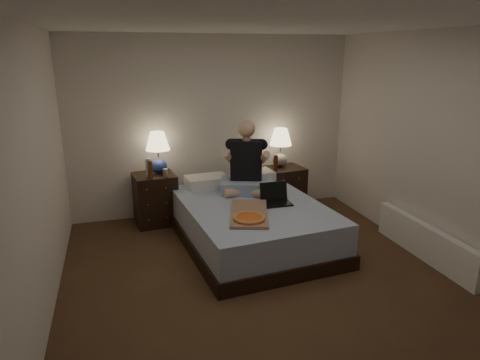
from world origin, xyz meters
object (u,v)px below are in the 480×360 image
object	(u,v)px
lamp_right	(280,148)
beer_bottle_left	(150,170)
person	(246,157)
radiator	(425,242)
beer_bottle_right	(276,163)
laptop	(277,195)
bed	(252,223)
nightstand_left	(155,199)
nightstand_right	(284,189)
pizza_box	(249,219)
lamp_left	(158,153)
water_bottle	(148,168)
soda_can	(165,173)

from	to	relation	value
lamp_right	beer_bottle_left	bearing A→B (deg)	-173.62
person	radiator	size ratio (longest dim) A/B	0.58
beer_bottle_right	person	size ratio (longest dim) A/B	0.25
beer_bottle_left	laptop	distance (m)	1.68
lamp_right	laptop	world-z (taller)	lamp_right
bed	beer_bottle_left	size ratio (longest dim) A/B	9.01
nightstand_left	nightstand_right	bearing A→B (deg)	-7.40
pizza_box	laptop	bearing A→B (deg)	60.12
beer_bottle_right	radiator	world-z (taller)	beer_bottle_right
radiator	beer_bottle_left	bearing A→B (deg)	148.30
lamp_left	water_bottle	distance (m)	0.27
beer_bottle_right	nightstand_left	bearing A→B (deg)	174.67
lamp_left	person	distance (m)	1.21
water_bottle	radiator	size ratio (longest dim) A/B	0.16
beer_bottle_left	radiator	size ratio (longest dim) A/B	0.14
beer_bottle_left	radiator	world-z (taller)	beer_bottle_left
nightstand_right	radiator	bearing A→B (deg)	-71.27
beer_bottle_right	radiator	size ratio (longest dim) A/B	0.14
lamp_right	pizza_box	xyz separation A→B (m)	(-0.98, -1.60, -0.38)
soda_can	nightstand_right	bearing A→B (deg)	3.23
lamp_left	radiator	world-z (taller)	lamp_left
nightstand_left	person	size ratio (longest dim) A/B	0.75
water_bottle	laptop	bearing A→B (deg)	-35.64
radiator	nightstand_right	bearing A→B (deg)	116.34
nightstand_left	lamp_left	size ratio (longest dim) A/B	1.24
water_bottle	nightstand_right	bearing A→B (deg)	1.82
soda_can	person	bearing A→B (deg)	-23.21
bed	nightstand_right	xyz separation A→B (m)	(0.81, 0.96, 0.07)
pizza_box	nightstand_right	bearing A→B (deg)	73.46
nightstand_left	nightstand_right	world-z (taller)	nightstand_left
lamp_left	nightstand_right	bearing A→B (deg)	-2.96
bed	radiator	xyz separation A→B (m)	(1.75, -0.94, -0.06)
water_bottle	radiator	distance (m)	3.48
nightstand_left	beer_bottle_right	size ratio (longest dim) A/B	3.01
lamp_left	beer_bottle_left	size ratio (longest dim) A/B	2.43
bed	pizza_box	xyz separation A→B (m)	(-0.22, -0.56, 0.30)
water_bottle	laptop	world-z (taller)	water_bottle
person	nightstand_right	bearing A→B (deg)	53.94
lamp_right	beer_bottle_left	size ratio (longest dim) A/B	2.43
soda_can	pizza_box	distance (m)	1.59
lamp_right	water_bottle	distance (m)	1.91
lamp_right	person	size ratio (longest dim) A/B	0.60
lamp_left	bed	bearing A→B (deg)	-46.94
nightstand_right	person	xyz separation A→B (m)	(-0.75, -0.52, 0.66)
bed	water_bottle	world-z (taller)	water_bottle
beer_bottle_left	beer_bottle_right	distance (m)	1.73
nightstand_right	lamp_right	distance (m)	0.62
nightstand_right	nightstand_left	bearing A→B (deg)	171.39
person	beer_bottle_left	bearing A→B (deg)	-178.92
nightstand_left	water_bottle	size ratio (longest dim) A/B	2.77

